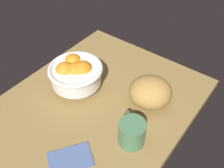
{
  "coord_description": "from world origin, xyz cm",
  "views": [
    {
      "loc": [
        -46.24,
        -43.19,
        70.44
      ],
      "look_at": [
        8.76,
        -1.55,
        5.0
      ],
      "focal_mm": 41.69,
      "sensor_mm": 36.0,
      "label": 1
    }
  ],
  "objects": [
    {
      "name": "ground_plane",
      "position": [
        0.0,
        0.0,
        -1.5
      ],
      "size": [
        80.52,
        62.53,
        3.0
      ],
      "primitive_type": "cube",
      "color": "olive"
    },
    {
      "name": "fruit_bowl",
      "position": [
        4.31,
        12.34,
        6.35
      ],
      "size": [
        20.58,
        20.58,
        11.05
      ],
      "color": "white",
      "rests_on": "ground"
    },
    {
      "name": "mug",
      "position": [
        -4.23,
        -19.0,
        4.34
      ],
      "size": [
        10.58,
        10.79,
        8.68
      ],
      "color": "#4A7C55",
      "rests_on": "ground"
    },
    {
      "name": "bread_loaf",
      "position": [
        13.43,
        -14.99,
        5.27
      ],
      "size": [
        20.96,
        21.08,
        10.53
      ],
      "primitive_type": "ellipsoid",
      "rotation": [
        0.0,
        0.0,
        5.39
      ],
      "color": "#B08442",
      "rests_on": "ground"
    },
    {
      "name": "napkin_folded",
      "position": [
        -21.03,
        -8.3,
        0.42
      ],
      "size": [
        15.62,
        14.44,
        0.84
      ],
      "primitive_type": "cube",
      "rotation": [
        0.0,
        0.0,
        -0.6
      ],
      "color": "#4E6599",
      "rests_on": "ground"
    }
  ]
}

